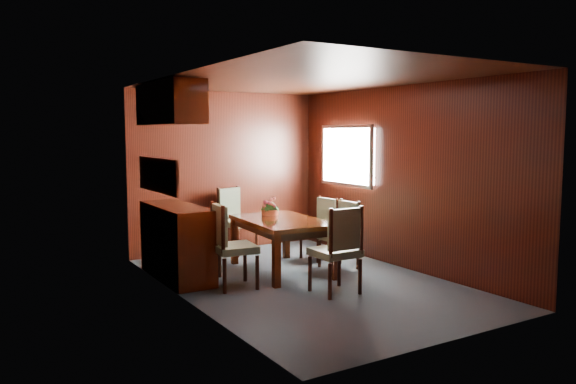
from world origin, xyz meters
TOP-DOWN VIEW (x-y plane):
  - ground at (0.00, 0.00)m, footprint 4.50×4.50m
  - room_shell at (-0.10, 0.33)m, footprint 3.06×4.52m
  - sideboard at (-1.25, 1.00)m, footprint 0.48×1.40m
  - dining_table at (0.02, 0.62)m, footprint 1.02×1.52m
  - chair_left_near at (-0.90, 0.25)m, footprint 0.50×0.52m
  - chair_left_far at (-0.99, 0.99)m, footprint 0.49×0.50m
  - chair_right_near at (0.82, 0.38)m, footprint 0.42×0.44m
  - chair_right_far at (0.90, 0.98)m, footprint 0.45×0.46m
  - chair_head at (0.03, -0.61)m, footprint 0.47×0.45m
  - chair_foot at (0.00, 1.97)m, footprint 0.59×0.58m
  - flower_centerpiece at (0.08, 1.03)m, footprint 0.25×0.25m

SIDE VIEW (x-z plane):
  - ground at x=0.00m, z-range 0.00..0.00m
  - sideboard at x=-1.25m, z-range 0.00..0.90m
  - chair_right_far at x=0.90m, z-range 0.05..0.92m
  - chair_left_far at x=-0.99m, z-range 0.05..0.94m
  - chair_right_near at x=0.82m, z-range 0.05..0.95m
  - chair_foot at x=0.00m, z-range 0.05..1.04m
  - chair_left_near at x=-0.90m, z-range 0.05..1.04m
  - chair_head at x=0.03m, z-range 0.05..1.05m
  - dining_table at x=0.02m, z-range 0.24..0.93m
  - flower_centerpiece at x=0.08m, z-range 0.68..0.92m
  - room_shell at x=-0.10m, z-range 0.43..2.84m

